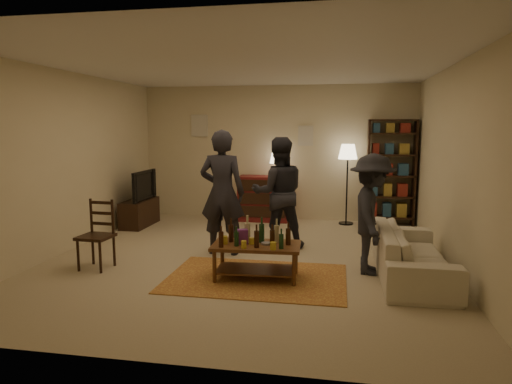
% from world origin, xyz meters
% --- Properties ---
extents(floor, '(6.00, 6.00, 0.00)m').
position_xyz_m(floor, '(0.00, 0.00, 0.00)').
color(floor, '#C6B793').
rests_on(floor, ground).
extents(room_shell, '(6.00, 6.00, 6.00)m').
position_xyz_m(room_shell, '(-0.65, 2.98, 1.81)').
color(room_shell, beige).
rests_on(room_shell, ground).
extents(rug, '(2.20, 1.50, 0.01)m').
position_xyz_m(rug, '(0.29, -0.83, 0.01)').
color(rug, '#954020').
rests_on(rug, ground).
extents(coffee_table, '(1.10, 0.64, 0.78)m').
position_xyz_m(coffee_table, '(0.29, -0.83, 0.39)').
color(coffee_table, brown).
rests_on(coffee_table, ground).
extents(dining_chair, '(0.43, 0.43, 0.93)m').
position_xyz_m(dining_chair, '(-1.87, -0.75, 0.49)').
color(dining_chair, black).
rests_on(dining_chair, ground).
extents(tv_stand, '(0.40, 1.00, 1.06)m').
position_xyz_m(tv_stand, '(-2.44, 1.80, 0.38)').
color(tv_stand, black).
rests_on(tv_stand, ground).
extents(dresser, '(1.00, 0.50, 1.36)m').
position_xyz_m(dresser, '(-0.19, 2.71, 0.48)').
color(dresser, maroon).
rests_on(dresser, ground).
extents(bookshelf, '(0.90, 0.34, 2.02)m').
position_xyz_m(bookshelf, '(2.25, 2.78, 1.03)').
color(bookshelf, black).
rests_on(bookshelf, ground).
extents(floor_lamp, '(0.36, 0.36, 1.55)m').
position_xyz_m(floor_lamp, '(1.43, 2.65, 1.30)').
color(floor_lamp, black).
rests_on(floor_lamp, ground).
extents(sofa, '(0.81, 2.08, 0.61)m').
position_xyz_m(sofa, '(2.20, -0.40, 0.30)').
color(sofa, beige).
rests_on(sofa, ground).
extents(person_left, '(0.68, 0.45, 1.84)m').
position_xyz_m(person_left, '(-0.40, 0.20, 0.92)').
color(person_left, '#23232A').
rests_on(person_left, ground).
extents(person_right, '(0.97, 0.84, 1.72)m').
position_xyz_m(person_right, '(0.36, 0.71, 0.86)').
color(person_right, '#24252B').
rests_on(person_right, ground).
extents(person_by_sofa, '(0.60, 1.01, 1.54)m').
position_xyz_m(person_by_sofa, '(1.70, -0.34, 0.77)').
color(person_by_sofa, '#24252B').
rests_on(person_by_sofa, ground).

